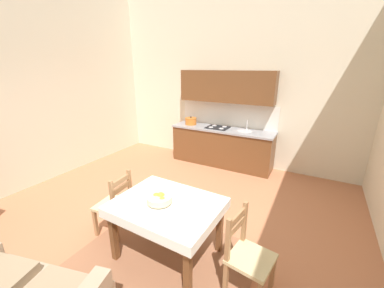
# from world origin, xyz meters

# --- Properties ---
(ground_plane) EXTENTS (6.41, 6.11, 0.10)m
(ground_plane) POSITION_xyz_m (0.00, 0.00, -0.05)
(ground_plane) COLOR #B7704C
(wall_back) EXTENTS (6.41, 0.12, 4.14)m
(wall_back) POSITION_xyz_m (0.00, 2.82, 2.07)
(wall_back) COLOR beige
(wall_back) RESTS_ON ground_plane
(wall_left) EXTENTS (0.12, 6.11, 4.14)m
(wall_left) POSITION_xyz_m (-2.96, 0.00, 2.07)
(wall_left) COLOR beige
(wall_left) RESTS_ON ground_plane
(area_rug) EXTENTS (2.10, 1.60, 0.01)m
(area_rug) POSITION_xyz_m (0.51, -0.71, 0.00)
(area_rug) COLOR #966144
(area_rug) RESTS_ON ground_plane
(kitchen_cabinetry) EXTENTS (2.42, 0.63, 2.20)m
(kitchen_cabinetry) POSITION_xyz_m (-0.02, 2.48, 0.86)
(kitchen_cabinetry) COLOR brown
(kitchen_cabinetry) RESTS_ON ground_plane
(dining_table) EXTENTS (1.26, 1.00, 0.75)m
(dining_table) POSITION_xyz_m (0.51, -0.61, 0.62)
(dining_table) COLOR brown
(dining_table) RESTS_ON ground_plane
(dining_chair_tv_side) EXTENTS (0.46, 0.46, 0.93)m
(dining_chair_tv_side) POSITION_xyz_m (-0.38, -0.61, 0.44)
(dining_chair_tv_side) COLOR #D1BC89
(dining_chair_tv_side) RESTS_ON ground_plane
(dining_chair_window_side) EXTENTS (0.48, 0.48, 0.93)m
(dining_chair_window_side) POSITION_xyz_m (1.51, -0.63, 0.44)
(dining_chair_window_side) COLOR #D1BC89
(dining_chair_window_side) RESTS_ON ground_plane
(fruit_bowl) EXTENTS (0.30, 0.30, 0.12)m
(fruit_bowl) POSITION_xyz_m (0.44, -0.66, 0.81)
(fruit_bowl) COLOR beige
(fruit_bowl) RESTS_ON dining_table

